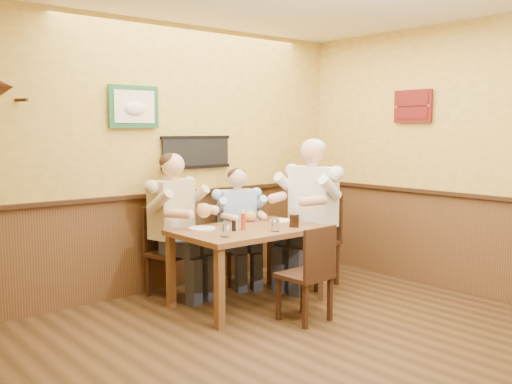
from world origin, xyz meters
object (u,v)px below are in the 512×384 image
diner_white_elder (313,220)px  diner_tan_shirt (172,232)px  chair_back_left (172,251)px  water_glass_left (225,230)px  chair_near_side (304,273)px  cola_tumbler (294,221)px  hot_sauce_bottle (243,221)px  chair_right_end (313,240)px  chair_back_right (237,247)px  pepper_shaker (234,226)px  diner_blue_polo (237,232)px  water_glass_mid (275,225)px  salt_shaker (236,225)px  dining_table (249,237)px

diner_white_elder → diner_tan_shirt: bearing=-125.2°
chair_back_left → water_glass_left: size_ratio=7.26×
chair_near_side → cola_tumbler: (0.31, 0.46, 0.38)m
chair_near_side → hot_sauce_bottle: size_ratio=4.95×
chair_right_end → chair_back_right: bearing=-145.9°
hot_sauce_bottle → cola_tumbler: bearing=-22.2°
diner_tan_shirt → pepper_shaker: size_ratio=12.97×
diner_blue_polo → water_glass_mid: size_ratio=10.09×
salt_shaker → water_glass_left: bearing=-142.5°
chair_right_end → pepper_shaker: size_ratio=9.92×
chair_back_right → water_glass_mid: (-0.31, -0.97, 0.41)m
chair_back_right → diner_tan_shirt: size_ratio=0.61×
water_glass_mid → diner_white_elder: bearing=22.7°
hot_sauce_bottle → pepper_shaker: hot_sauce_bottle is taller
chair_back_right → chair_near_side: chair_near_side is taller
diner_blue_polo → water_glass_mid: (-0.31, -0.97, 0.23)m
chair_back_right → diner_white_elder: bearing=-29.0°
salt_shaker → chair_back_left: bearing=110.1°
chair_back_right → diner_white_elder: diner_white_elder is taller
water_glass_mid → hot_sauce_bottle: size_ratio=0.65×
water_glass_left → cola_tumbler: water_glass_left is taller
water_glass_left → chair_near_side: bearing=-42.6°
chair_near_side → water_glass_mid: size_ratio=7.61×
dining_table → chair_near_side: 0.73m
hot_sauce_bottle → chair_near_side: bearing=-75.2°
chair_right_end → chair_near_side: (-0.88, -0.76, -0.07)m
diner_white_elder → pepper_shaker: bearing=-94.5°
cola_tumbler → diner_tan_shirt: bearing=129.7°
chair_back_right → cola_tumbler: size_ratio=6.46×
chair_back_right → hot_sauce_bottle: size_ratio=4.60×
diner_tan_shirt → chair_right_end: bearing=-38.5°
diner_white_elder → pepper_shaker: size_ratio=14.17×
diner_tan_shirt → water_glass_left: size_ratio=10.37×
chair_near_side → water_glass_mid: bearing=-93.0°
dining_table → pepper_shaker: (-0.21, -0.04, 0.14)m
cola_tumbler → diner_white_elder: bearing=27.9°
water_glass_mid → chair_back_right: bearing=72.5°
water_glass_left → salt_shaker: size_ratio=1.44×
chair_right_end → cola_tumbler: size_ratio=8.08×
diner_blue_polo → salt_shaker: (-0.54, -0.66, 0.22)m
cola_tumbler → chair_near_side: bearing=-124.0°
chair_back_left → chair_back_right: 0.80m
chair_back_left → diner_tan_shirt: (0.00, 0.00, 0.20)m
cola_tumbler → salt_shaker: size_ratio=1.42×
chair_right_end → hot_sauce_bottle: chair_right_end is taller
diner_tan_shirt → pepper_shaker: bearing=-87.6°
chair_near_side → water_glass_mid: same height
chair_near_side → pepper_shaker: bearing=-69.3°
diner_tan_shirt → hot_sauce_bottle: size_ratio=7.52×
water_glass_mid → pepper_shaker: (-0.28, 0.26, -0.01)m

